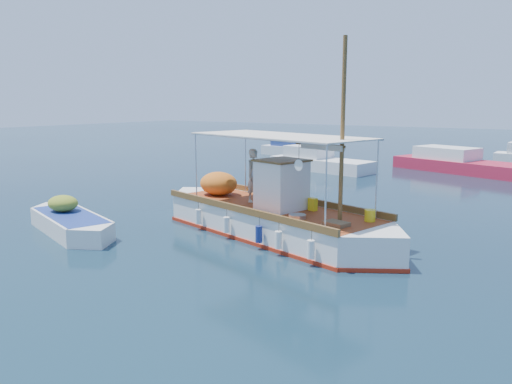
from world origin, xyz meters
The scene contains 6 objects.
ground centered at (0.00, 0.00, 0.00)m, with size 160.00×160.00×0.00m, color black.
fishing_caique centered at (-0.61, 0.39, 0.59)m, with size 10.62×4.92×6.70m.
dinghy centered at (-6.75, -3.30, 0.30)m, with size 5.51×2.86×1.41m.
bg_boat_nw centered at (-6.74, 16.59, 0.49)m, with size 7.62×3.72×1.80m.
bg_boat_n centered at (1.73, 20.75, 0.49)m, with size 9.96×5.83×1.80m.
bg_boat_far_w centered at (-12.78, 24.12, 0.49)m, with size 6.22×2.75×1.80m.
Camera 1 is at (8.44, -14.16, 4.60)m, focal length 35.00 mm.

